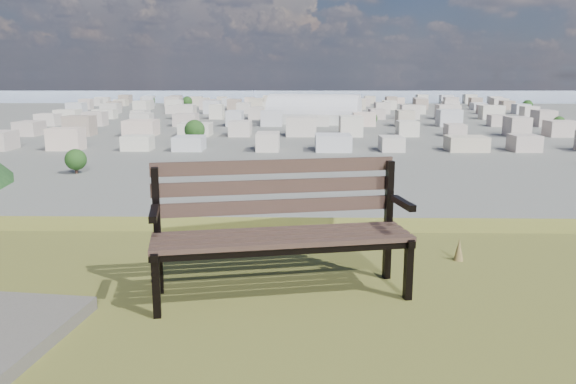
{
  "coord_description": "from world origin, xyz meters",
  "views": [
    {
      "loc": [
        1.12,
        -1.11,
        26.45
      ],
      "look_at": [
        1.01,
        4.42,
        25.3
      ],
      "focal_mm": 35.0,
      "sensor_mm": 36.0,
      "label": 1
    }
  ],
  "objects": [
    {
      "name": "park_bench",
      "position": [
        0.99,
        2.52,
        25.5
      ],
      "size": [
        1.76,
        0.86,
        0.88
      ],
      "rotation": [
        0.0,
        0.0,
        0.2
      ],
      "color": "#453028",
      "rests_on": "hilltop_mesa"
    },
    {
      "name": "arena",
      "position": [
        9.73,
        316.82,
        5.09
      ],
      "size": [
        54.72,
        32.81,
        21.58
      ],
      "rotation": [
        0.0,
        0.0,
        -0.23
      ],
      "color": "#B8B8B4",
      "rests_on": "ground"
    },
    {
      "name": "city_blocks",
      "position": [
        0.0,
        394.44,
        3.5
      ],
      "size": [
        395.0,
        361.0,
        7.0
      ],
      "color": "beige",
      "rests_on": "ground"
    },
    {
      "name": "city_trees",
      "position": [
        -26.39,
        319.0,
        4.83
      ],
      "size": [
        406.52,
        387.2,
        9.98
      ],
      "color": "#332119",
      "rests_on": "ground"
    },
    {
      "name": "bay_water",
      "position": [
        0.0,
        900.0,
        0.0
      ],
      "size": [
        2400.0,
        700.0,
        0.12
      ],
      "primitive_type": "cube",
      "color": "#7D93A0",
      "rests_on": "ground"
    },
    {
      "name": "far_hills",
      "position": [
        -60.92,
        1402.93,
        25.47
      ],
      "size": [
        2050.0,
        340.0,
        60.0
      ],
      "color": "#9CA7C2",
      "rests_on": "ground"
    }
  ]
}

